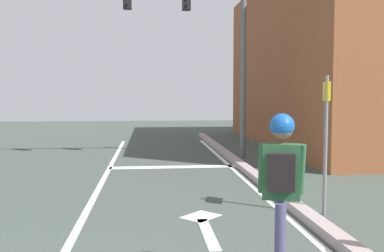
% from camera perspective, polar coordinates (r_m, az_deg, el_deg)
% --- Properties ---
extents(lane_line_center, '(0.12, 20.00, 0.01)m').
position_cam_1_polar(lane_line_center, '(8.32, -12.82, -9.33)').
color(lane_line_center, silver).
rests_on(lane_line_center, ground).
extents(lane_line_curbside, '(0.12, 20.00, 0.01)m').
position_cam_1_polar(lane_line_curbside, '(8.54, 9.30, -8.94)').
color(lane_line_curbside, silver).
rests_on(lane_line_curbside, ground).
extents(stop_bar, '(3.35, 0.40, 0.01)m').
position_cam_1_polar(stop_bar, '(11.67, -2.45, -5.35)').
color(stop_bar, silver).
rests_on(stop_bar, ground).
extents(lane_arrow_stem, '(0.16, 1.40, 0.01)m').
position_cam_1_polar(lane_arrow_stem, '(6.25, 2.11, -13.79)').
color(lane_arrow_stem, silver).
rests_on(lane_arrow_stem, ground).
extents(lane_arrow_head, '(0.71, 0.71, 0.01)m').
position_cam_1_polar(lane_arrow_head, '(7.06, 1.16, -11.68)').
color(lane_arrow_head, silver).
rests_on(lane_arrow_head, ground).
extents(curb_strip, '(0.24, 24.00, 0.14)m').
position_cam_1_polar(curb_strip, '(8.59, 10.93, -8.42)').
color(curb_strip, '#A39390').
rests_on(curb_strip, ground).
extents(skater, '(0.44, 0.61, 1.65)m').
position_cam_1_polar(skater, '(4.46, 11.57, -6.20)').
color(skater, '#464368').
rests_on(skater, skateboard).
extents(traffic_signal_mast, '(5.23, 0.34, 5.39)m').
position_cam_1_polar(traffic_signal_mast, '(13.21, 0.71, 12.60)').
color(traffic_signal_mast, slate).
rests_on(traffic_signal_mast, ground).
extents(street_sign_post, '(0.13, 0.44, 2.23)m').
position_cam_1_polar(street_sign_post, '(7.22, 17.06, 0.21)').
color(street_sign_post, slate).
rests_on(street_sign_post, ground).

